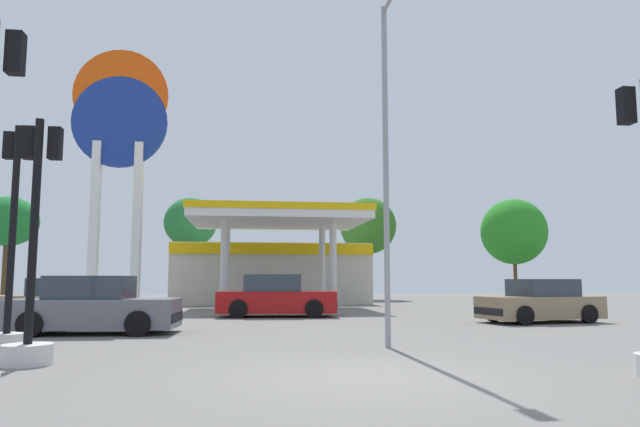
# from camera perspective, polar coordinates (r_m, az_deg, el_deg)

# --- Properties ---
(ground_plane) EXTENTS (90.00, 90.00, 0.00)m
(ground_plane) POSITION_cam_1_polar(r_m,az_deg,el_deg) (8.76, 4.98, -15.69)
(ground_plane) COLOR slate
(ground_plane) RESTS_ON ground
(gas_station) EXTENTS (11.10, 13.04, 4.71)m
(gas_station) POSITION_cam_1_polar(r_m,az_deg,el_deg) (33.69, -4.81, -5.28)
(gas_station) COLOR beige
(gas_station) RESTS_ON ground
(station_pole_sign) EXTENTS (4.64, 0.56, 12.92)m
(station_pole_sign) POSITION_cam_1_polar(r_m,az_deg,el_deg) (30.75, -19.12, 6.90)
(station_pole_sign) COLOR white
(station_pole_sign) RESTS_ON ground
(car_0) EXTENTS (4.26, 2.10, 1.49)m
(car_0) POSITION_cam_1_polar(r_m,az_deg,el_deg) (16.31, -21.23, -8.60)
(car_0) COLOR black
(car_0) RESTS_ON ground
(car_1) EXTENTS (4.17, 2.18, 1.43)m
(car_1) POSITION_cam_1_polar(r_m,az_deg,el_deg) (21.67, -24.51, -7.88)
(car_1) COLOR black
(car_1) RESTS_ON ground
(car_2) EXTENTS (4.54, 2.30, 1.58)m
(car_2) POSITION_cam_1_polar(r_m,az_deg,el_deg) (22.08, -4.31, -8.23)
(car_2) COLOR black
(car_2) RESTS_ON ground
(car_3) EXTENTS (4.15, 2.32, 1.40)m
(car_3) POSITION_cam_1_polar(r_m,az_deg,el_deg) (20.40, 20.83, -8.20)
(car_3) COLOR black
(car_3) RESTS_ON ground
(traffic_signal_0) EXTENTS (0.69, 0.70, 4.56)m
(traffic_signal_0) POSITION_cam_1_polar(r_m,az_deg,el_deg) (13.33, -28.06, -4.62)
(traffic_signal_0) COLOR silver
(traffic_signal_0) RESTS_ON ground
(traffic_signal_3) EXTENTS (0.81, 0.81, 4.15)m
(traffic_signal_3) POSITION_cam_1_polar(r_m,az_deg,el_deg) (10.93, -26.48, -6.52)
(traffic_signal_3) COLOR silver
(traffic_signal_3) RESTS_ON ground
(tree_0) EXTENTS (3.85, 3.85, 6.82)m
(tree_0) POSITION_cam_1_polar(r_m,az_deg,el_deg) (43.30, -28.32, -0.71)
(tree_0) COLOR brown
(tree_0) RESTS_ON ground
(tree_1) EXTENTS (3.48, 3.48, 6.80)m
(tree_1) POSITION_cam_1_polar(r_m,az_deg,el_deg) (39.57, -12.60, -0.90)
(tree_1) COLOR brown
(tree_1) RESTS_ON ground
(tree_2) EXTENTS (3.94, 3.94, 7.11)m
(tree_2) POSITION_cam_1_polar(r_m,az_deg,el_deg) (40.97, 4.75, -1.24)
(tree_2) COLOR brown
(tree_2) RESTS_ON ground
(tree_3) EXTENTS (4.56, 4.56, 7.02)m
(tree_3) POSITION_cam_1_polar(r_m,az_deg,el_deg) (43.05, 18.51, -1.71)
(tree_3) COLOR brown
(tree_3) RESTS_ON ground
(corner_streetlamp) EXTENTS (0.24, 1.48, 7.38)m
(corner_streetlamp) POSITION_cam_1_polar(r_m,az_deg,el_deg) (12.46, 6.67, 7.50)
(corner_streetlamp) COLOR gray
(corner_streetlamp) RESTS_ON ground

